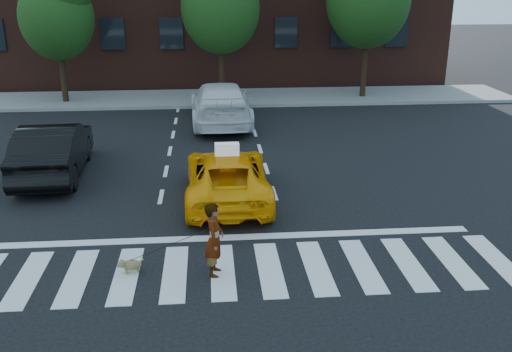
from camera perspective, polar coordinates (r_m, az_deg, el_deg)
The scene contains 11 objects.
ground at distance 12.18m, azimuth -3.36°, elevation -9.47°, with size 120.00×120.00×0.00m, color black.
crosswalk at distance 12.18m, azimuth -3.36°, elevation -9.45°, with size 13.00×2.40×0.01m, color silver.
stop_line at distance 13.60m, azimuth -3.56°, elevation -6.19°, with size 12.00×0.30×0.01m, color silver.
sidewalk_far at distance 28.75m, azimuth -4.42°, elevation 7.79°, with size 30.00×4.00×0.15m, color slate.
tree_left at distance 28.50m, azimuth -19.34°, elevation 15.55°, with size 3.39×3.38×6.50m.
taxi at distance 15.69m, azimuth -2.90°, elevation 0.02°, with size 2.21×4.80×1.33m, color #FF9E05.
black_sedan at distance 18.58m, azimuth -19.63°, elevation 2.51°, with size 1.74×4.99×1.64m, color black.
white_suv at distance 23.83m, azimuth -3.57°, elevation 7.28°, with size 2.40×5.91×1.72m, color silver.
woman at distance 11.72m, azimuth -4.19°, elevation -6.34°, with size 0.58×0.38×1.59m, color #999999.
dog at distance 12.29m, azimuth -12.53°, elevation -8.66°, with size 0.56×0.31×0.32m.
taxi_sign at distance 15.24m, azimuth -2.92°, elevation 2.70°, with size 0.65×0.28×0.32m, color white.
Camera 1 is at (-0.21, -10.65, 5.90)m, focal length 40.00 mm.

